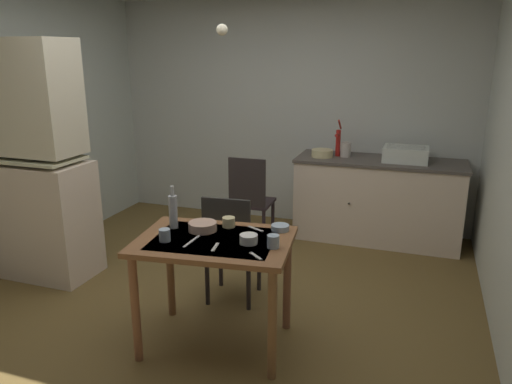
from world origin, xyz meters
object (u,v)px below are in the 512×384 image
at_px(hutch_cabinet, 39,170).
at_px(serving_bowl_wide, 249,239).
at_px(dining_table, 215,255).
at_px(hand_pump, 338,140).
at_px(mug_dark, 165,235).
at_px(glass_bottle, 173,211).
at_px(chair_far_side, 231,245).
at_px(sink_basin, 406,154).
at_px(chair_by_counter, 251,199).
at_px(mixing_bowl_counter, 322,153).

xyz_separation_m(hutch_cabinet, serving_bowl_wide, (2.12, -0.53, -0.16)).
bearing_deg(dining_table, hand_pump, 81.09).
distance_m(mug_dark, glass_bottle, 0.27).
height_order(chair_far_side, mug_dark, chair_far_side).
distance_m(sink_basin, glass_bottle, 2.68).
relative_size(dining_table, chair_far_side, 1.21).
xyz_separation_m(hutch_cabinet, chair_by_counter, (1.51, 1.21, -0.46)).
relative_size(hutch_cabinet, mug_dark, 25.45).
height_order(sink_basin, mixing_bowl_counter, sink_basin).
bearing_deg(sink_basin, hutch_cabinet, -148.21).
height_order(serving_bowl_wide, mug_dark, mug_dark).
height_order(hand_pump, mixing_bowl_counter, hand_pump).
xyz_separation_m(hand_pump, dining_table, (-0.38, -2.41, -0.39)).
height_order(chair_far_side, serving_bowl_wide, chair_far_side).
height_order(dining_table, mug_dark, mug_dark).
relative_size(mixing_bowl_counter, glass_bottle, 0.75).
relative_size(mixing_bowl_counter, chair_by_counter, 0.24).
bearing_deg(dining_table, glass_bottle, 163.65).
height_order(mug_dark, glass_bottle, glass_bottle).
bearing_deg(mixing_bowl_counter, sink_basin, 3.37).
relative_size(chair_far_side, serving_bowl_wide, 7.76).
bearing_deg(hutch_cabinet, mixing_bowl_counter, 40.21).
relative_size(dining_table, mug_dark, 13.42).
relative_size(mug_dark, glass_bottle, 0.27).
distance_m(dining_table, glass_bottle, 0.44).
bearing_deg(sink_basin, hand_pump, 176.31).
height_order(hutch_cabinet, sink_basin, hutch_cabinet).
distance_m(sink_basin, chair_far_side, 2.20).
height_order(mixing_bowl_counter, mug_dark, mixing_bowl_counter).
relative_size(mixing_bowl_counter, chair_far_side, 0.25).
bearing_deg(dining_table, mug_dark, -153.94).
distance_m(chair_by_counter, mug_dark, 1.91).
bearing_deg(glass_bottle, sink_basin, 57.71).
bearing_deg(glass_bottle, serving_bowl_wide, -9.70).
bearing_deg(mug_dark, serving_bowl_wide, 15.09).
xyz_separation_m(hutch_cabinet, mixing_bowl_counter, (2.11, 1.78, -0.05)).
height_order(dining_table, chair_far_side, chair_far_side).
xyz_separation_m(chair_far_side, chair_by_counter, (-0.25, 1.15, 0.02)).
bearing_deg(dining_table, chair_far_side, 101.75).
distance_m(sink_basin, dining_table, 2.62).
distance_m(hutch_cabinet, hand_pump, 2.94).
height_order(hand_pump, serving_bowl_wide, hand_pump).
bearing_deg(mixing_bowl_counter, glass_bottle, -104.75).
height_order(sink_basin, dining_table, sink_basin).
xyz_separation_m(sink_basin, glass_bottle, (-1.43, -2.26, -0.05)).
distance_m(chair_far_side, serving_bowl_wide, 0.76).
bearing_deg(hand_pump, mug_dark, -104.58).
height_order(sink_basin, glass_bottle, glass_bottle).
height_order(sink_basin, mug_dark, sink_basin).
bearing_deg(serving_bowl_wide, chair_by_counter, 109.39).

